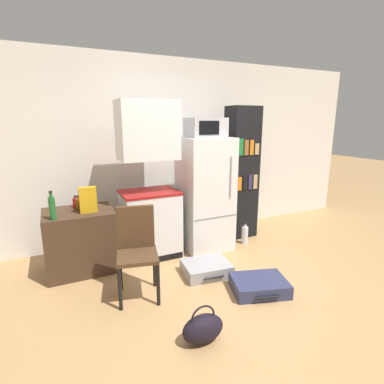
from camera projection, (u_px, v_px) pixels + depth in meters
ground_plane at (246, 292)px, 3.20m from camera, size 24.00×24.00×0.00m
wall_back at (186, 149)px, 4.73m from camera, size 6.40×0.10×2.68m
side_table at (81, 240)px, 3.62m from camera, size 0.79×0.62×0.75m
kitchen_hutch at (149, 187)px, 3.89m from camera, size 0.74×0.56×2.03m
refrigerator at (205, 194)px, 4.21m from camera, size 0.66×0.67×1.57m
microwave at (206, 127)px, 3.99m from camera, size 0.49×0.38×0.26m
bookshelf at (241, 173)px, 4.58m from camera, size 0.45×0.35×1.99m
bottle_green_tall at (52, 208)px, 3.19m from camera, size 0.07×0.07×0.32m
bottle_ketchup_red at (76, 202)px, 3.66m from camera, size 0.07×0.07×0.15m
bottle_amber_beer at (80, 204)px, 3.56m from camera, size 0.09×0.09×0.18m
cereal_box at (88, 200)px, 3.43m from camera, size 0.19×0.07×0.30m
chair at (137, 244)px, 3.06m from camera, size 0.48×0.48×0.93m
suitcase_large_flat at (259, 285)px, 3.19m from camera, size 0.66×0.57×0.14m
suitcase_small_flat at (206, 268)px, 3.55m from camera, size 0.58×0.50×0.14m
handbag at (203, 328)px, 2.45m from camera, size 0.36×0.20×0.33m
water_bottle_front at (245, 235)px, 4.43m from camera, size 0.09×0.09×0.33m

